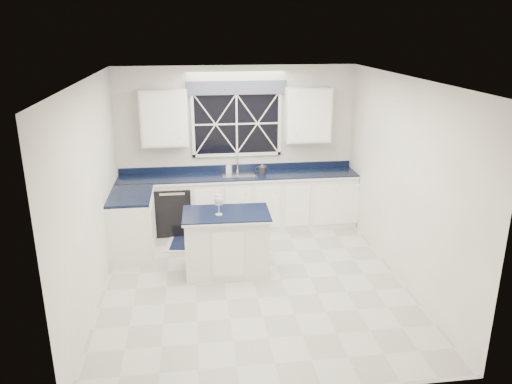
{
  "coord_description": "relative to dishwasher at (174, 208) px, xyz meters",
  "views": [
    {
      "loc": [
        -0.75,
        -6.01,
        3.3
      ],
      "look_at": [
        0.09,
        0.4,
        1.15
      ],
      "focal_mm": 35.0,
      "sensor_mm": 36.0,
      "label": 1
    }
  ],
  "objects": [
    {
      "name": "base_cabinets",
      "position": [
        0.77,
        -0.17,
        0.04
      ],
      "size": [
        3.99,
        1.6,
        0.9
      ],
      "color": "white",
      "rests_on": "ground"
    },
    {
      "name": "ground",
      "position": [
        1.1,
        -1.95,
        -0.41
      ],
      "size": [
        4.5,
        4.5,
        0.0
      ],
      "primitive_type": "plane",
      "color": "beige",
      "rests_on": "ground"
    },
    {
      "name": "faucet",
      "position": [
        1.1,
        0.19,
        0.69
      ],
      "size": [
        0.05,
        0.2,
        0.3
      ],
      "color": "#B7B7B9",
      "rests_on": "countertop"
    },
    {
      "name": "wine_glass",
      "position": [
        0.67,
        -1.66,
        0.67
      ],
      "size": [
        0.12,
        0.12,
        0.29
      ],
      "color": "silver",
      "rests_on": "island"
    },
    {
      "name": "soap_bottle",
      "position": [
        0.95,
        0.15,
        0.62
      ],
      "size": [
        0.11,
        0.11,
        0.19
      ],
      "primitive_type": "imported",
      "rotation": [
        0.0,
        0.0,
        -0.38
      ],
      "color": "silver",
      "rests_on": "countertop"
    },
    {
      "name": "dishwasher",
      "position": [
        0.0,
        0.0,
        0.0
      ],
      "size": [
        0.6,
        0.58,
        0.82
      ],
      "primitive_type": "cube",
      "color": "black",
      "rests_on": "ground"
    },
    {
      "name": "upper_cabinets",
      "position": [
        1.1,
        0.13,
        1.49
      ],
      "size": [
        3.1,
        0.34,
        0.9
      ],
      "color": "white",
      "rests_on": "ground"
    },
    {
      "name": "window",
      "position": [
        1.1,
        0.25,
        1.42
      ],
      "size": [
        1.65,
        0.09,
        1.26
      ],
      "color": "black",
      "rests_on": "ground"
    },
    {
      "name": "island",
      "position": [
        0.77,
        -1.6,
        0.03
      ],
      "size": [
        1.2,
        0.75,
        0.88
      ],
      "rotation": [
        0.0,
        0.0,
        -0.03
      ],
      "color": "white",
      "rests_on": "ground"
    },
    {
      "name": "back_wall",
      "position": [
        1.1,
        0.3,
        0.94
      ],
      "size": [
        4.0,
        0.1,
        2.7
      ],
      "primitive_type": "cube",
      "color": "white",
      "rests_on": "ground"
    },
    {
      "name": "rug",
      "position": [
        0.51,
        -0.6,
        -0.4
      ],
      "size": [
        1.32,
        0.91,
        0.02
      ],
      "rotation": [
        0.0,
        0.0,
        -0.13
      ],
      "color": "beige",
      "rests_on": "ground"
    },
    {
      "name": "countertop",
      "position": [
        1.1,
        0.0,
        0.51
      ],
      "size": [
        3.98,
        0.64,
        0.04
      ],
      "primitive_type": "cube",
      "color": "black",
      "rests_on": "base_cabinets"
    },
    {
      "name": "kettle",
      "position": [
        1.5,
        0.02,
        0.61
      ],
      "size": [
        0.23,
        0.19,
        0.17
      ],
      "rotation": [
        0.0,
        0.0,
        -0.43
      ],
      "color": "#2C2C2E",
      "rests_on": "countertop"
    }
  ]
}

